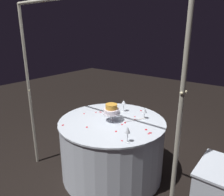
# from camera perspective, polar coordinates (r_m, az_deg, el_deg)

# --- Properties ---
(ground_plane) EXTENTS (12.00, 12.00, 0.00)m
(ground_plane) POSITION_cam_1_polar(r_m,az_deg,el_deg) (3.11, -0.00, -18.90)
(ground_plane) COLOR black
(decorative_arch) EXTENTS (2.10, 0.06, 2.16)m
(decorative_arch) POSITION_cam_1_polar(r_m,az_deg,el_deg) (2.19, -7.83, 6.00)
(decorative_arch) COLOR #B7B29E
(decorative_arch) RESTS_ON ground
(main_table) EXTENTS (1.34, 1.34, 0.76)m
(main_table) POSITION_cam_1_polar(r_m,az_deg,el_deg) (2.90, -0.00, -12.85)
(main_table) COLOR silver
(main_table) RESTS_ON ground
(tiered_cake) EXTENTS (0.22, 0.22, 0.22)m
(tiered_cake) POSITION_cam_1_polar(r_m,az_deg,el_deg) (2.67, -0.21, -3.18)
(tiered_cake) COLOR silver
(tiered_cake) RESTS_ON main_table
(wine_glass_0) EXTENTS (0.07, 0.07, 0.15)m
(wine_glass_0) POSITION_cam_1_polar(r_m,az_deg,el_deg) (2.78, 8.56, -3.32)
(wine_glass_0) COLOR silver
(wine_glass_0) RESTS_ON main_table
(wine_glass_1) EXTENTS (0.07, 0.07, 0.16)m
(wine_glass_1) POSITION_cam_1_polar(r_m,az_deg,el_deg) (2.99, 3.10, -1.26)
(wine_glass_1) COLOR silver
(wine_glass_1) RESTS_ON main_table
(wine_glass_2) EXTENTS (0.06, 0.06, 0.17)m
(wine_glass_2) POSITION_cam_1_polar(r_m,az_deg,el_deg) (2.19, 4.15, -8.63)
(wine_glass_2) COLOR silver
(wine_glass_2) RESTS_ON main_table
(cake_knife) EXTENTS (0.16, 0.27, 0.01)m
(cake_knife) POSITION_cam_1_polar(r_m,az_deg,el_deg) (2.76, 6.48, -5.73)
(cake_knife) COLOR silver
(cake_knife) RESTS_ON main_table
(rose_petal_0) EXTENTS (0.03, 0.03, 0.00)m
(rose_petal_0) POSITION_cam_1_polar(r_m,az_deg,el_deg) (3.00, -4.25, -3.77)
(rose_petal_0) COLOR red
(rose_petal_0) RESTS_ON main_table
(rose_petal_1) EXTENTS (0.03, 0.04, 0.00)m
(rose_petal_1) POSITION_cam_1_polar(r_m,az_deg,el_deg) (2.62, 2.68, -6.99)
(rose_petal_1) COLOR red
(rose_petal_1) RESTS_ON main_table
(rose_petal_2) EXTENTS (0.03, 0.03, 0.00)m
(rose_petal_2) POSITION_cam_1_polar(r_m,az_deg,el_deg) (2.43, 9.65, -9.31)
(rose_petal_2) COLOR red
(rose_petal_2) RESTS_ON main_table
(rose_petal_3) EXTENTS (0.03, 0.02, 0.00)m
(rose_petal_3) POSITION_cam_1_polar(r_m,az_deg,el_deg) (2.26, 2.69, -11.20)
(rose_petal_3) COLOR red
(rose_petal_3) RESTS_ON main_table
(rose_petal_4) EXTENTS (0.05, 0.04, 0.00)m
(rose_petal_4) POSITION_cam_1_polar(r_m,az_deg,el_deg) (3.07, 7.66, -3.32)
(rose_petal_4) COLOR red
(rose_petal_4) RESTS_ON main_table
(rose_petal_5) EXTENTS (0.04, 0.04, 0.00)m
(rose_petal_5) POSITION_cam_1_polar(r_m,az_deg,el_deg) (2.57, -6.66, -7.65)
(rose_petal_5) COLOR red
(rose_petal_5) RESTS_ON main_table
(rose_petal_6) EXTENTS (0.03, 0.03, 0.00)m
(rose_petal_6) POSITION_cam_1_polar(r_m,az_deg,el_deg) (3.02, 0.98, -3.56)
(rose_petal_6) COLOR red
(rose_petal_6) RESTS_ON main_table
(rose_petal_7) EXTENTS (0.04, 0.04, 0.00)m
(rose_petal_7) POSITION_cam_1_polar(r_m,az_deg,el_deg) (2.96, -7.39, -4.12)
(rose_petal_7) COLOR red
(rose_petal_7) RESTS_ON main_table
(rose_petal_8) EXTENTS (0.04, 0.04, 0.00)m
(rose_petal_8) POSITION_cam_1_polar(r_m,az_deg,el_deg) (2.52, 8.99, -8.23)
(rose_petal_8) COLOR red
(rose_petal_8) RESTS_ON main_table
(rose_petal_9) EXTENTS (0.04, 0.03, 0.00)m
(rose_petal_9) POSITION_cam_1_polar(r_m,az_deg,el_deg) (2.77, 6.13, -5.65)
(rose_petal_9) COLOR red
(rose_petal_9) RESTS_ON main_table
(rose_petal_10) EXTENTS (0.03, 0.04, 0.00)m
(rose_petal_10) POSITION_cam_1_polar(r_m,az_deg,el_deg) (2.45, 1.08, -8.79)
(rose_petal_10) COLOR red
(rose_petal_10) RESTS_ON main_table
(rose_petal_11) EXTENTS (0.03, 0.03, 0.00)m
(rose_petal_11) POSITION_cam_1_polar(r_m,az_deg,el_deg) (2.86, 6.03, -4.93)
(rose_petal_11) COLOR red
(rose_petal_11) RESTS_ON main_table
(rose_petal_12) EXTENTS (0.03, 0.03, 0.00)m
(rose_petal_12) POSITION_cam_1_polar(r_m,az_deg,el_deg) (2.87, 0.75, -4.70)
(rose_petal_12) COLOR red
(rose_petal_12) RESTS_ON main_table
(rose_petal_13) EXTENTS (0.04, 0.04, 0.00)m
(rose_petal_13) POSITION_cam_1_polar(r_m,az_deg,el_deg) (2.92, -0.63, -4.31)
(rose_petal_13) COLOR red
(rose_petal_13) RESTS_ON main_table
(rose_petal_14) EXTENTS (0.04, 0.03, 0.00)m
(rose_petal_14) POSITION_cam_1_polar(r_m,az_deg,el_deg) (3.00, -3.06, -3.71)
(rose_petal_14) COLOR red
(rose_petal_14) RESTS_ON main_table
(rose_petal_15) EXTENTS (0.03, 0.04, 0.00)m
(rose_petal_15) POSITION_cam_1_polar(r_m,az_deg,el_deg) (2.67, 3.47, -6.54)
(rose_petal_15) COLOR red
(rose_petal_15) RESTS_ON main_table
(rose_petal_16) EXTENTS (0.03, 0.04, 0.00)m
(rose_petal_16) POSITION_cam_1_polar(r_m,az_deg,el_deg) (2.67, -12.84, -6.99)
(rose_petal_16) COLOR red
(rose_petal_16) RESTS_ON main_table
(rose_petal_17) EXTENTS (0.05, 0.05, 0.00)m
(rose_petal_17) POSITION_cam_1_polar(r_m,az_deg,el_deg) (2.45, 10.06, -9.05)
(rose_petal_17) COLOR red
(rose_petal_17) RESTS_ON main_table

